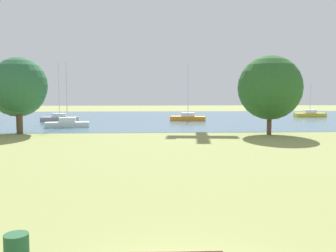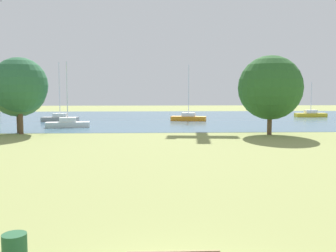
{
  "view_description": "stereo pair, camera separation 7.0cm",
  "coord_description": "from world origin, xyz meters",
  "px_view_note": "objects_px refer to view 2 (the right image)",
  "views": [
    {
      "loc": [
        -0.48,
        -6.93,
        4.05
      ],
      "look_at": [
        0.76,
        20.08,
        1.58
      ],
      "focal_mm": 40.63,
      "sensor_mm": 36.0,
      "label": 1
    },
    {
      "loc": [
        -0.41,
        -6.94,
        4.05
      ],
      "look_at": [
        0.76,
        20.08,
        1.58
      ],
      "focal_mm": 40.63,
      "sensor_mm": 36.0,
      "label": 2
    }
  ],
  "objects_px": {
    "litter_bin": "(15,251)",
    "sailboat_gray": "(60,118)",
    "tree_east_far": "(270,88)",
    "sailboat_yellow": "(311,114)",
    "sailboat_white": "(68,123)",
    "tree_mid_shore": "(19,85)",
    "tree_east_near": "(18,88)",
    "sailboat_orange": "(188,117)"
  },
  "relations": [
    {
      "from": "litter_bin",
      "to": "sailboat_gray",
      "type": "bearing_deg",
      "value": 102.02
    },
    {
      "from": "litter_bin",
      "to": "sailboat_gray",
      "type": "distance_m",
      "value": 43.76
    },
    {
      "from": "tree_east_far",
      "to": "sailboat_yellow",
      "type": "bearing_deg",
      "value": 59.41
    },
    {
      "from": "tree_east_far",
      "to": "sailboat_white",
      "type": "bearing_deg",
      "value": 159.05
    },
    {
      "from": "tree_mid_shore",
      "to": "sailboat_yellow",
      "type": "bearing_deg",
      "value": 30.85
    },
    {
      "from": "litter_bin",
      "to": "tree_mid_shore",
      "type": "bearing_deg",
      "value": 108.36
    },
    {
      "from": "tree_east_near",
      "to": "tree_east_far",
      "type": "bearing_deg",
      "value": -5.43
    },
    {
      "from": "sailboat_gray",
      "to": "sailboat_yellow",
      "type": "height_order",
      "value": "sailboat_gray"
    },
    {
      "from": "litter_bin",
      "to": "tree_east_far",
      "type": "relative_size",
      "value": 0.11
    },
    {
      "from": "sailboat_white",
      "to": "sailboat_orange",
      "type": "height_order",
      "value": "sailboat_orange"
    },
    {
      "from": "sailboat_gray",
      "to": "tree_east_near",
      "type": "bearing_deg",
      "value": -92.66
    },
    {
      "from": "sailboat_white",
      "to": "tree_east_near",
      "type": "relative_size",
      "value": 1.04
    },
    {
      "from": "sailboat_orange",
      "to": "tree_east_far",
      "type": "xyz_separation_m",
      "value": [
        6.0,
        -16.99,
        3.92
      ]
    },
    {
      "from": "sailboat_white",
      "to": "tree_east_far",
      "type": "bearing_deg",
      "value": -20.95
    },
    {
      "from": "litter_bin",
      "to": "tree_east_near",
      "type": "bearing_deg",
      "value": 108.68
    },
    {
      "from": "litter_bin",
      "to": "sailboat_orange",
      "type": "relative_size",
      "value": 0.1
    },
    {
      "from": "litter_bin",
      "to": "sailboat_orange",
      "type": "bearing_deg",
      "value": 79.29
    },
    {
      "from": "sailboat_gray",
      "to": "tree_east_far",
      "type": "bearing_deg",
      "value": -34.75
    },
    {
      "from": "sailboat_white",
      "to": "tree_east_far",
      "type": "height_order",
      "value": "tree_east_far"
    },
    {
      "from": "sailboat_gray",
      "to": "tree_east_far",
      "type": "height_order",
      "value": "sailboat_gray"
    },
    {
      "from": "litter_bin",
      "to": "sailboat_yellow",
      "type": "relative_size",
      "value": 0.15
    },
    {
      "from": "litter_bin",
      "to": "sailboat_gray",
      "type": "relative_size",
      "value": 0.1
    },
    {
      "from": "litter_bin",
      "to": "sailboat_orange",
      "type": "xyz_separation_m",
      "value": [
        8.25,
        43.59,
        0.07
      ]
    },
    {
      "from": "sailboat_gray",
      "to": "sailboat_orange",
      "type": "bearing_deg",
      "value": 2.58
    },
    {
      "from": "sailboat_white",
      "to": "tree_east_far",
      "type": "xyz_separation_m",
      "value": [
        20.53,
        -7.86,
        3.93
      ]
    },
    {
      "from": "tree_east_near",
      "to": "sailboat_white",
      "type": "bearing_deg",
      "value": 58.05
    },
    {
      "from": "sailboat_yellow",
      "to": "tree_east_near",
      "type": "relative_size",
      "value": 0.78
    },
    {
      "from": "sailboat_yellow",
      "to": "tree_east_far",
      "type": "xyz_separation_m",
      "value": [
        -14.09,
        -23.83,
        3.95
      ]
    },
    {
      "from": "litter_bin",
      "to": "tree_mid_shore",
      "type": "distance_m",
      "value": 29.76
    },
    {
      "from": "litter_bin",
      "to": "sailboat_white",
      "type": "distance_m",
      "value": 35.02
    },
    {
      "from": "sailboat_orange",
      "to": "sailboat_white",
      "type": "bearing_deg",
      "value": -147.85
    },
    {
      "from": "sailboat_white",
      "to": "sailboat_yellow",
      "type": "height_order",
      "value": "sailboat_white"
    },
    {
      "from": "sailboat_yellow",
      "to": "tree_east_near",
      "type": "xyz_separation_m",
      "value": [
        -38.1,
        -21.55,
        3.88
      ]
    },
    {
      "from": "tree_east_far",
      "to": "tree_mid_shore",
      "type": "bearing_deg",
      "value": 176.68
    },
    {
      "from": "sailboat_white",
      "to": "sailboat_orange",
      "type": "relative_size",
      "value": 0.96
    },
    {
      "from": "sailboat_gray",
      "to": "tree_mid_shore",
      "type": "height_order",
      "value": "sailboat_gray"
    },
    {
      "from": "sailboat_white",
      "to": "tree_east_far",
      "type": "distance_m",
      "value": 22.33
    },
    {
      "from": "litter_bin",
      "to": "tree_east_near",
      "type": "height_order",
      "value": "tree_east_near"
    },
    {
      "from": "tree_mid_shore",
      "to": "tree_east_far",
      "type": "xyz_separation_m",
      "value": [
        23.53,
        -1.36,
        -0.24
      ]
    },
    {
      "from": "tree_east_near",
      "to": "sailboat_gray",
      "type": "bearing_deg",
      "value": 87.34
    },
    {
      "from": "sailboat_orange",
      "to": "tree_east_far",
      "type": "distance_m",
      "value": 18.44
    },
    {
      "from": "sailboat_yellow",
      "to": "tree_east_far",
      "type": "height_order",
      "value": "tree_east_far"
    }
  ]
}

